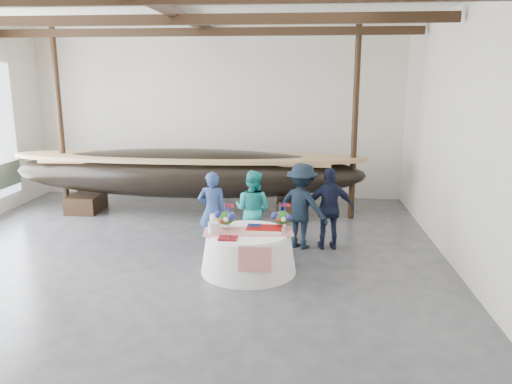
{
  "coord_description": "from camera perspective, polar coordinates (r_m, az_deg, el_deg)",
  "views": [
    {
      "loc": [
        2.3,
        -7.55,
        3.28
      ],
      "look_at": [
        1.43,
        1.9,
        1.08
      ],
      "focal_mm": 35.0,
      "sensor_mm": 36.0,
      "label": 1
    }
  ],
  "objects": [
    {
      "name": "guest_woman_blue",
      "position": [
        9.62,
        -5.0,
        -2.14
      ],
      "size": [
        0.57,
        0.39,
        1.53
      ],
      "primitive_type": "imported",
      "rotation": [
        0.0,
        0.0,
        3.19
      ],
      "color": "navy",
      "rests_on": "ground"
    },
    {
      "name": "guest_woman_teal",
      "position": [
        9.64,
        -0.39,
        -2.01
      ],
      "size": [
        0.9,
        0.8,
        1.54
      ],
      "primitive_type": "imported",
      "rotation": [
        0.0,
        0.0,
        2.8
      ],
      "color": "teal",
      "rests_on": "ground"
    },
    {
      "name": "guest_man_right",
      "position": [
        9.68,
        8.42,
        -1.91
      ],
      "size": [
        0.97,
        0.49,
        1.6
      ],
      "primitive_type": "imported",
      "rotation": [
        0.0,
        0.0,
        3.25
      ],
      "color": "black",
      "rests_on": "ground"
    },
    {
      "name": "longboat_display",
      "position": [
        12.1,
        -7.97,
        2.19
      ],
      "size": [
        8.53,
        1.71,
        1.6
      ],
      "color": "black",
      "rests_on": "ground"
    },
    {
      "name": "wall_back",
      "position": [
        13.78,
        -4.42,
        8.75
      ],
      "size": [
        10.0,
        0.02,
        4.5
      ],
      "primitive_type": "cube",
      "color": "silver",
      "rests_on": "ground"
    },
    {
      "name": "floor",
      "position": [
        8.54,
        -10.95,
        -9.74
      ],
      "size": [
        10.0,
        12.0,
        0.01
      ],
      "primitive_type": "cube",
      "color": "#3D3D42",
      "rests_on": "ground"
    },
    {
      "name": "wall_right",
      "position": [
        8.08,
        24.8,
        4.56
      ],
      "size": [
        0.02,
        12.0,
        4.5
      ],
      "primitive_type": "cube",
      "color": "silver",
      "rests_on": "ground"
    },
    {
      "name": "banquet_table",
      "position": [
        8.61,
        -0.86,
        -6.81
      ],
      "size": [
        1.64,
        1.64,
        0.71
      ],
      "color": "white",
      "rests_on": "ground"
    },
    {
      "name": "tabletop_items",
      "position": [
        8.55,
        -0.63,
        -3.39
      ],
      "size": [
        1.56,
        0.95,
        0.4
      ],
      "color": "red",
      "rests_on": "banquet_table"
    },
    {
      "name": "guest_man_left",
      "position": [
        9.67,
        5.23,
        -1.61
      ],
      "size": [
        1.24,
        1.05,
        1.67
      ],
      "primitive_type": "imported",
      "rotation": [
        0.0,
        0.0,
        2.65
      ],
      "color": "black",
      "rests_on": "ground"
    },
    {
      "name": "pavilion_structure",
      "position": [
        8.61,
        -10.78,
        17.68
      ],
      "size": [
        9.8,
        11.76,
        4.5
      ],
      "color": "black",
      "rests_on": "ground"
    }
  ]
}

